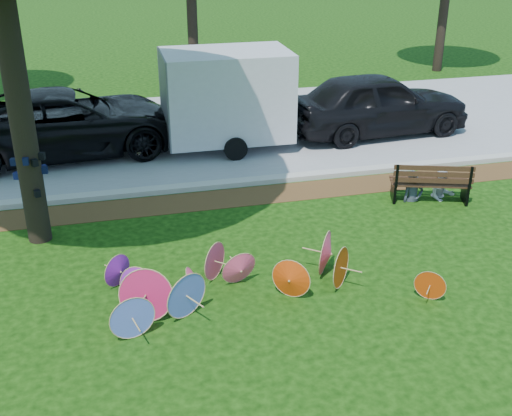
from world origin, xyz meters
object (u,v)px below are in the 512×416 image
at_px(parasol_pile, 223,280).
at_px(black_van, 67,123).
at_px(cargo_trailer, 227,95).
at_px(person_left, 415,172).
at_px(park_bench, 430,181).
at_px(person_right, 444,171).
at_px(dark_pickup, 378,104).

bearing_deg(parasol_pile, black_van, 108.02).
bearing_deg(black_van, parasol_pile, -167.38).
relative_size(black_van, cargo_trailer, 1.86).
relative_size(parasol_pile, black_van, 0.90).
height_order(black_van, person_left, black_van).
xyz_separation_m(parasol_pile, black_van, (-2.54, 7.80, 0.47)).
height_order(park_bench, person_left, person_left).
height_order(black_van, person_right, black_van).
relative_size(parasol_pile, dark_pickup, 1.05).
bearing_deg(person_left, dark_pickup, 74.84).
distance_m(parasol_pile, person_right, 6.22).
xyz_separation_m(parasol_pile, dark_pickup, (5.91, 7.40, 0.51)).
bearing_deg(dark_pickup, park_bench, 166.28).
distance_m(person_left, person_right, 0.70).
bearing_deg(dark_pickup, parasol_pile, 136.95).
xyz_separation_m(parasol_pile, park_bench, (5.16, 2.82, 0.09)).
bearing_deg(dark_pickup, cargo_trailer, 86.85).
bearing_deg(person_right, park_bench, -168.96).
distance_m(dark_pickup, cargo_trailer, 4.37).
height_order(black_van, dark_pickup, dark_pickup).
relative_size(dark_pickup, person_left, 3.87).
distance_m(parasol_pile, cargo_trailer, 7.55).
height_order(parasol_pile, park_bench, park_bench).
bearing_deg(black_van, cargo_trailer, -102.23).
xyz_separation_m(parasol_pile, cargo_trailer, (1.57, 7.30, 1.07)).
distance_m(park_bench, person_right, 0.39).
bearing_deg(parasol_pile, park_bench, 28.66).
distance_m(dark_pickup, person_left, 4.67).
xyz_separation_m(dark_pickup, person_left, (-1.10, -4.53, -0.21)).
height_order(dark_pickup, park_bench, dark_pickup).
height_order(parasol_pile, black_van, black_van).
relative_size(dark_pickup, cargo_trailer, 1.59).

